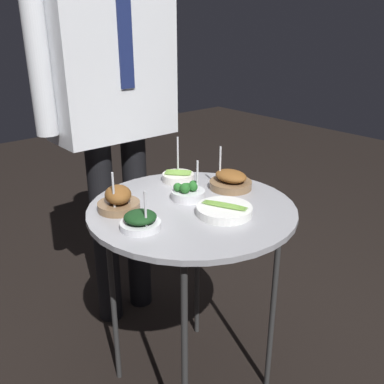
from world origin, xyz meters
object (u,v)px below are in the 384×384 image
Objects in this scene: bowl_asparagus_back_left at (224,210)px; bowl_broccoli_mid_left at (188,192)px; bowl_roast_front_left at (118,200)px; bowl_asparagus_front_center at (178,176)px; bowl_spinach_mid_right at (140,221)px; waiter_figure at (111,76)px; serving_cart at (192,222)px; bowl_roast_front_right at (231,181)px.

bowl_broccoli_mid_left is at bearing 92.38° from bowl_asparagus_back_left.
bowl_asparagus_front_center reaches higher than bowl_roast_front_left.
bowl_spinach_mid_right is 0.71m from waiter_figure.
bowl_asparagus_back_left is 0.74m from waiter_figure.
bowl_spinach_mid_right is 0.92× the size of bowl_broccoli_mid_left.
bowl_asparagus_back_left is 0.10× the size of waiter_figure.
serving_cart is 4.63× the size of bowl_asparagus_front_center.
waiter_figure is at bearing 84.37° from serving_cart.
bowl_spinach_mid_right is at bearing -162.68° from bowl_broccoli_mid_left.
serving_cart is 5.35× the size of bowl_roast_front_left.
bowl_asparagus_front_center is at bearing 35.62° from bowl_spinach_mid_right.
bowl_roast_front_right is at bearing 8.91° from serving_cart.
bowl_roast_front_right is at bearing 7.38° from bowl_spinach_mid_right.
bowl_roast_front_left is at bearing 160.99° from bowl_broccoli_mid_left.
waiter_figure is (0.25, 0.42, 0.32)m from bowl_roast_front_left.
bowl_roast_front_right is (0.40, -0.10, -0.01)m from bowl_roast_front_left.
bowl_spinach_mid_right is 0.43m from bowl_roast_front_right.
bowl_roast_front_left is 0.08× the size of waiter_figure.
bowl_broccoli_mid_left reaches higher than serving_cart.
bowl_asparagus_back_left is 0.33m from bowl_roast_front_left.
bowl_asparagus_back_left is at bearing -46.38° from bowl_roast_front_left.
bowl_broccoli_mid_left is 0.08× the size of waiter_figure.
bowl_asparagus_front_center reaches higher than bowl_roast_front_right.
bowl_roast_front_right is at bearing 39.66° from bowl_asparagus_back_left.
bowl_roast_front_right is at bearing -6.79° from bowl_broccoli_mid_left.
bowl_roast_front_left is at bearing -164.83° from bowl_asparagus_front_center.
serving_cart is 4.89× the size of bowl_roast_front_right.
bowl_spinach_mid_right is 0.84× the size of bowl_roast_front_right.
bowl_roast_front_right reaches higher than bowl_asparagus_back_left.
bowl_broccoli_mid_left is (-0.09, -0.16, 0.01)m from bowl_asparagus_front_center.
bowl_spinach_mid_right is (-0.02, -0.15, -0.01)m from bowl_roast_front_left.
serving_cart is 0.23m from bowl_spinach_mid_right.
bowl_roast_front_left is 0.91× the size of bowl_roast_front_right.
waiter_figure is (0.05, 0.55, 0.41)m from serving_cart.
bowl_asparagus_front_center is at bearing 61.80° from bowl_broccoli_mid_left.
serving_cart is 0.23m from bowl_roast_front_right.
bowl_spinach_mid_right is at bearing -98.03° from bowl_roast_front_left.
bowl_roast_front_right is at bearing -13.71° from bowl_roast_front_left.
bowl_roast_front_left is 1.09× the size of bowl_spinach_mid_right.
bowl_roast_front_right is at bearing -62.87° from bowl_asparagus_front_center.
waiter_figure is (0.02, 0.66, 0.34)m from bowl_asparagus_back_left.
serving_cart is 0.69m from waiter_figure.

